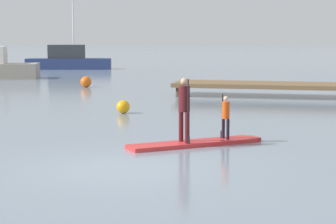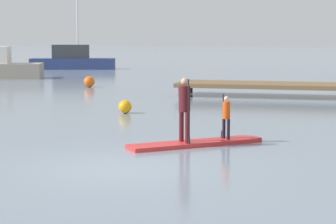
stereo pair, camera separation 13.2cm
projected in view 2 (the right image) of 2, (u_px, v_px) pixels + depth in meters
ground_plane at (120, 169)px, 13.08m from camera, size 240.00×240.00×0.00m
paddleboard_near at (196, 143)px, 15.83m from camera, size 3.15×2.65×0.10m
paddler_adult at (185, 106)px, 15.56m from camera, size 0.40×0.43×1.60m
paddler_child_solo at (226, 115)px, 16.12m from camera, size 0.29×0.33×1.14m
motor_boat_small_navy at (72, 60)px, 48.67m from camera, size 6.60×3.04×5.28m
floating_dock at (323, 86)px, 27.25m from camera, size 12.68×2.42×0.60m
mooring_buoy_near at (89, 82)px, 32.67m from camera, size 0.57×0.57×0.57m
mooring_buoy_mid at (125, 107)px, 22.06m from camera, size 0.46×0.46×0.46m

